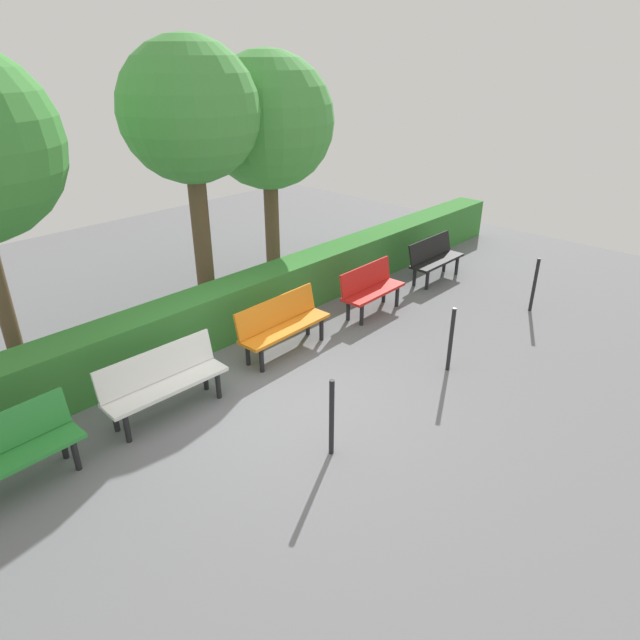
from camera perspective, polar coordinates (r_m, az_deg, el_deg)
ground_plane at (r=7.61m, az=-5.08°, el=-7.75°), size 19.43×19.43×0.00m
bench_black at (r=11.48m, az=11.81°, el=6.43°), size 1.43×0.47×0.86m
bench_red at (r=9.78m, az=5.29°, el=3.41°), size 1.36×0.48×0.86m
bench_orange at (r=8.45m, az=-3.96°, el=-0.29°), size 1.63×0.51×0.86m
bench_white at (r=7.28m, az=-16.01°, el=-5.96°), size 1.64×0.51×0.86m
bench_green at (r=6.71m, az=-29.94°, el=-11.86°), size 1.50×0.50×0.86m
hedge_row at (r=9.18m, az=-8.71°, el=1.38°), size 15.43×0.65×0.88m
tree_near at (r=10.90m, az=-5.43°, el=19.79°), size 2.49×2.49×4.33m
tree_mid at (r=9.62m, az=-13.40°, el=20.12°), size 2.28×2.28×4.53m
railing_post_near at (r=10.50m, az=21.41°, el=3.41°), size 0.06×0.06×1.00m
railing_post_mid at (r=8.12m, az=13.47°, el=-2.01°), size 0.06×0.06×1.00m
railing_post_far at (r=6.30m, az=1.21°, el=-10.14°), size 0.06×0.06×1.00m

